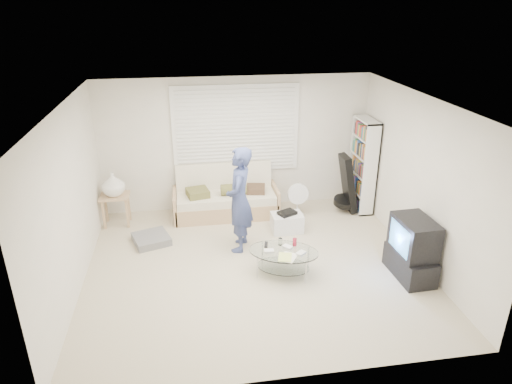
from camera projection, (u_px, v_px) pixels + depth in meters
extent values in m
plane|color=beige|center=(255.00, 266.00, 6.94)|extent=(5.00, 5.00, 0.00)
cube|color=white|center=(236.00, 144.00, 8.49)|extent=(5.00, 0.02, 2.50)
cube|color=white|center=(290.00, 280.00, 4.41)|extent=(5.00, 0.02, 2.50)
cube|color=white|center=(70.00, 202.00, 6.09)|extent=(0.02, 4.50, 2.50)
cube|color=white|center=(420.00, 180.00, 6.81)|extent=(0.02, 4.50, 2.50)
cube|color=white|center=(255.00, 103.00, 5.96)|extent=(5.00, 4.50, 0.02)
cube|color=white|center=(236.00, 129.00, 8.35)|extent=(2.32, 0.06, 1.62)
cube|color=black|center=(236.00, 129.00, 8.34)|extent=(2.20, 0.01, 1.50)
cube|color=silver|center=(236.00, 129.00, 8.31)|extent=(2.16, 0.04, 1.50)
cube|color=silver|center=(236.00, 129.00, 8.33)|extent=(2.32, 0.08, 1.62)
cube|color=tan|center=(226.00, 208.00, 8.51)|extent=(1.86, 0.75, 0.30)
cube|color=#EEE4C7|center=(226.00, 197.00, 8.40)|extent=(1.79, 0.69, 0.15)
cube|color=#EEE4C7|center=(224.00, 177.00, 8.58)|extent=(1.79, 0.21, 0.57)
cube|color=tan|center=(175.00, 206.00, 8.33)|extent=(0.06, 0.75, 0.52)
cube|color=tan|center=(275.00, 199.00, 8.60)|extent=(0.06, 0.75, 0.52)
cube|color=brown|center=(198.00, 193.00, 8.25)|extent=(0.44, 0.44, 0.13)
cylinder|color=brown|center=(234.00, 189.00, 8.30)|extent=(0.47, 0.21, 0.21)
cube|color=#4F3527|center=(256.00, 189.00, 8.43)|extent=(0.39, 0.39, 0.11)
cube|color=slate|center=(151.00, 239.00, 7.59)|extent=(0.70, 0.70, 0.12)
cube|color=tan|center=(115.00, 196.00, 8.02)|extent=(0.50, 0.40, 0.04)
cube|color=tan|center=(104.00, 215.00, 7.96)|extent=(0.04, 0.04, 0.54)
cube|color=tan|center=(127.00, 213.00, 8.02)|extent=(0.04, 0.04, 0.54)
cube|color=tan|center=(106.00, 208.00, 8.23)|extent=(0.04, 0.04, 0.54)
cube|color=tan|center=(129.00, 206.00, 8.29)|extent=(0.04, 0.04, 0.54)
imported|color=white|center=(113.00, 184.00, 7.93)|extent=(0.40, 0.40, 0.42)
cube|color=white|center=(363.00, 165.00, 8.52)|extent=(0.28, 0.74, 1.76)
cube|color=black|center=(348.00, 183.00, 8.49)|extent=(0.33, 0.40, 1.11)
cylinder|color=black|center=(344.00, 201.00, 8.63)|extent=(0.40, 0.41, 0.18)
cylinder|color=white|center=(297.00, 215.00, 8.55)|extent=(0.26, 0.26, 0.03)
cylinder|color=white|center=(297.00, 207.00, 8.48)|extent=(0.04, 0.04, 0.33)
cylinder|color=white|center=(298.00, 193.00, 8.37)|extent=(0.39, 0.14, 0.39)
cylinder|color=white|center=(298.00, 193.00, 8.37)|extent=(0.10, 0.07, 0.10)
cube|color=white|center=(287.00, 223.00, 7.94)|extent=(0.54, 0.38, 0.32)
cube|color=black|center=(287.00, 213.00, 7.86)|extent=(0.36, 0.32, 0.05)
cube|color=black|center=(410.00, 264.00, 6.64)|extent=(0.48, 0.85, 0.37)
cube|color=black|center=(414.00, 237.00, 6.47)|extent=(0.49, 0.72, 0.54)
cube|color=#62C1F9|center=(400.00, 238.00, 6.42)|extent=(0.04, 0.54, 0.41)
ellipsoid|color=silver|center=(284.00, 251.00, 6.62)|extent=(1.17, 0.96, 0.02)
ellipsoid|color=silver|center=(283.00, 267.00, 6.73)|extent=(0.90, 0.73, 0.01)
cylinder|color=silver|center=(257.00, 268.00, 6.58)|extent=(0.03, 0.03, 0.35)
cylinder|color=silver|center=(306.00, 273.00, 6.46)|extent=(0.03, 0.03, 0.35)
cylinder|color=silver|center=(262.00, 254.00, 6.95)|extent=(0.03, 0.03, 0.35)
cylinder|color=silver|center=(308.00, 258.00, 6.82)|extent=(0.03, 0.03, 0.35)
cube|color=white|center=(269.00, 251.00, 6.58)|extent=(0.15, 0.10, 0.04)
cube|color=white|center=(288.00, 247.00, 6.69)|extent=(0.16, 0.17, 0.04)
cube|color=white|center=(301.00, 253.00, 6.53)|extent=(0.17, 0.16, 0.04)
cylinder|color=silver|center=(280.00, 242.00, 6.76)|extent=(0.06, 0.06, 0.11)
cylinder|color=#CE2B4A|center=(295.00, 242.00, 6.74)|extent=(0.06, 0.06, 0.12)
cube|color=black|center=(266.00, 245.00, 6.77)|extent=(0.08, 0.16, 0.02)
cube|color=white|center=(288.00, 257.00, 6.45)|extent=(0.32, 0.34, 0.01)
cube|color=#D5E76C|center=(285.00, 257.00, 6.44)|extent=(0.24, 0.29, 0.01)
imported|color=navy|center=(239.00, 200.00, 7.12)|extent=(0.56, 0.71, 1.71)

